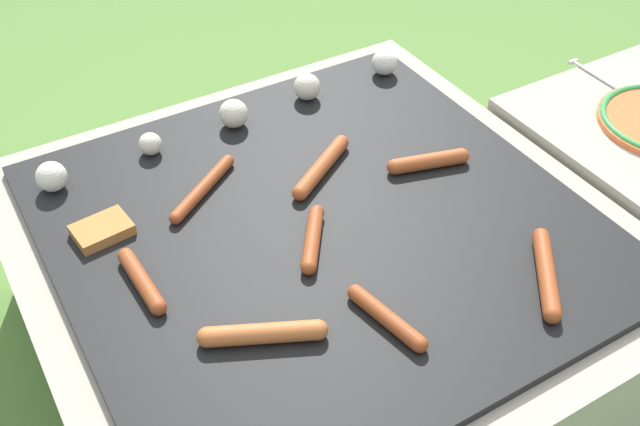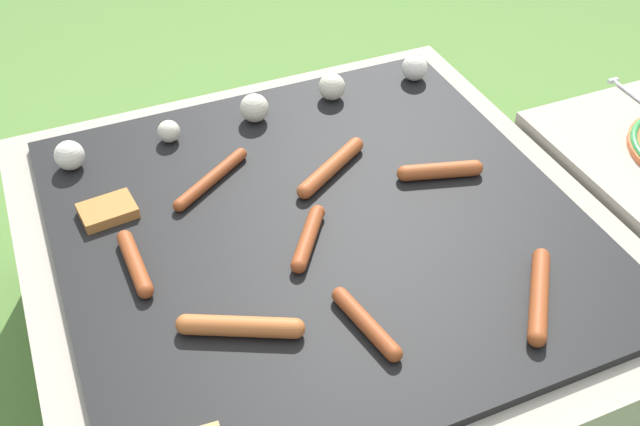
{
  "view_description": "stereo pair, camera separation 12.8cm",
  "coord_description": "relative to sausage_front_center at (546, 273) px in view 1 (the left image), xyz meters",
  "views": [
    {
      "loc": [
        -0.49,
        -0.82,
        1.23
      ],
      "look_at": [
        0.0,
        0.0,
        0.39
      ],
      "focal_mm": 42.0,
      "sensor_mm": 36.0,
      "label": 1
    },
    {
      "loc": [
        -0.38,
        -0.88,
        1.23
      ],
      "look_at": [
        0.0,
        0.0,
        0.39
      ],
      "focal_mm": 42.0,
      "sensor_mm": 36.0,
      "label": 2
    }
  ],
  "objects": [
    {
      "name": "ground_plane",
      "position": [
        -0.24,
        0.3,
        -0.38
      ],
      "size": [
        14.0,
        14.0,
        0.0
      ],
      "primitive_type": "plane",
      "color": "#567F38"
    },
    {
      "name": "grill",
      "position": [
        -0.24,
        0.3,
        -0.2
      ],
      "size": [
        0.99,
        0.99,
        0.37
      ],
      "color": "#A89E8C",
      "rests_on": "ground_plane"
    },
    {
      "name": "side_ledge",
      "position": [
        0.51,
        0.21,
        -0.2
      ],
      "size": [
        0.49,
        0.48,
        0.37
      ],
      "color": "#A89E8C",
      "rests_on": "ground_plane"
    },
    {
      "name": "sausage_front_center",
      "position": [
        0.0,
        0.0,
        0.0
      ],
      "size": [
        0.13,
        0.16,
        0.03
      ],
      "color": "#93421E",
      "rests_on": "grill"
    },
    {
      "name": "sausage_mid_left",
      "position": [
        -0.38,
        0.47,
        -0.0
      ],
      "size": [
        0.17,
        0.12,
        0.02
      ],
      "color": "#93421E",
      "rests_on": "grill"
    },
    {
      "name": "sausage_back_left",
      "position": [
        -0.44,
        0.12,
        0.0
      ],
      "size": [
        0.18,
        0.1,
        0.03
      ],
      "color": "#B7602D",
      "rests_on": "grill"
    },
    {
      "name": "sausage_front_right",
      "position": [
        0.02,
        0.33,
        0.0
      ],
      "size": [
        0.16,
        0.07,
        0.03
      ],
      "color": "#A34C23",
      "rests_on": "grill"
    },
    {
      "name": "sausage_back_center",
      "position": [
        -0.27,
        0.05,
        -0.0
      ],
      "size": [
        0.05,
        0.16,
        0.03
      ],
      "color": "#93421E",
      "rests_on": "grill"
    },
    {
      "name": "sausage_front_left",
      "position": [
        -0.16,
        0.42,
        0.0
      ],
      "size": [
        0.17,
        0.12,
        0.03
      ],
      "color": "#A34C23",
      "rests_on": "grill"
    },
    {
      "name": "sausage_back_right",
      "position": [
        -0.55,
        0.31,
        -0.0
      ],
      "size": [
        0.03,
        0.16,
        0.03
      ],
      "color": "#93421E",
      "rests_on": "grill"
    },
    {
      "name": "sausage_mid_right",
      "position": [
        -0.28,
        0.26,
        -0.0
      ],
      "size": [
        0.1,
        0.13,
        0.03
      ],
      "color": "#93421E",
      "rests_on": "grill"
    },
    {
      "name": "bread_slice_right",
      "position": [
        -0.57,
        0.46,
        -0.0
      ],
      "size": [
        0.1,
        0.08,
        0.02
      ],
      "color": "#B27033",
      "rests_on": "grill"
    },
    {
      "name": "mushroom_row",
      "position": [
        -0.21,
        0.64,
        0.01
      ],
      "size": [
        0.8,
        0.08,
        0.06
      ],
      "color": "silver",
      "rests_on": "grill"
    },
    {
      "name": "fork_utensil",
      "position": [
        0.53,
        0.39,
        -0.01
      ],
      "size": [
        0.02,
        0.18,
        0.01
      ],
      "color": "silver",
      "rests_on": "side_ledge"
    }
  ]
}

